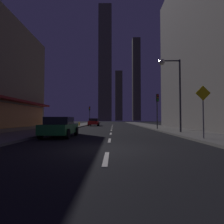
{
  "coord_description": "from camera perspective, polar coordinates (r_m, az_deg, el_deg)",
  "views": [
    {
      "loc": [
        0.24,
        -8.16,
        1.29
      ],
      "look_at": [
        0.0,
        21.78,
        2.45
      ],
      "focal_mm": 29.86,
      "sensor_mm": 36.0,
      "label": 1
    }
  ],
  "objects": [
    {
      "name": "building_apartment_right",
      "position": [
        29.63,
        30.65,
        16.87
      ],
      "size": [
        11.0,
        20.0,
        21.65
      ],
      "primitive_type": "cube",
      "color": "slate",
      "rests_on": "ground"
    },
    {
      "name": "pedestrian_crossing_sign",
      "position": [
        12.37,
        26.13,
        1.37
      ],
      "size": [
        0.91,
        0.08,
        3.15
      ],
      "color": "slate",
      "rests_on": "sidewalk_right"
    },
    {
      "name": "sidewalk_left",
      "position": [
        40.82,
        -9.78,
        -3.89
      ],
      "size": [
        4.0,
        76.0,
        0.15
      ],
      "primitive_type": "cube",
      "color": "#605E59",
      "rests_on": "ground"
    },
    {
      "name": "fire_hydrant_far_left",
      "position": [
        33.8,
        -10.03,
        -3.6
      ],
      "size": [
        0.42,
        0.3,
        0.65
      ],
      "color": "gold",
      "rests_on": "sidewalk_left"
    },
    {
      "name": "sidewalk_right",
      "position": [
        40.74,
        10.03,
        -3.89
      ],
      "size": [
        4.0,
        76.0,
        0.15
      ],
      "primitive_type": "cube",
      "color": "#605E59",
      "rests_on": "ground"
    },
    {
      "name": "car_parked_near",
      "position": [
        13.91,
        -15.62,
        -4.4
      ],
      "size": [
        1.98,
        4.24,
        1.45
      ],
      "color": "#1E722D",
      "rests_on": "ground"
    },
    {
      "name": "ground_plane",
      "position": [
        40.18,
        0.12,
        -4.13
      ],
      "size": [
        78.0,
        136.0,
        0.1
      ],
      "primitive_type": "cube",
      "color": "black"
    },
    {
      "name": "skyscraper_distant_tall",
      "position": [
        127.21,
        -2.11,
        14.72
      ],
      "size": [
        8.5,
        7.51,
        76.67
      ],
      "primitive_type": "cube",
      "color": "brown",
      "rests_on": "ground"
    },
    {
      "name": "skyscraper_distant_short",
      "position": [
        163.9,
        7.46,
        9.85
      ],
      "size": [
        6.56,
        7.11,
        70.98
      ],
      "primitive_type": "cube",
      "color": "#4B4738",
      "rests_on": "ground"
    },
    {
      "name": "street_lamp_right",
      "position": [
        17.77,
        17.54,
        10.15
      ],
      "size": [
        1.96,
        0.56,
        6.58
      ],
      "color": "#38383D",
      "rests_on": "sidewalk_right"
    },
    {
      "name": "traffic_light_far_left",
      "position": [
        44.99,
        -6.87,
        0.22
      ],
      "size": [
        0.32,
        0.48,
        4.2
      ],
      "color": "#2D2D2D",
      "rests_on": "sidewalk_left"
    },
    {
      "name": "lane_marking_center",
      "position": [
        24.39,
        -0.11,
        -5.24
      ],
      "size": [
        0.16,
        38.6,
        0.01
      ],
      "color": "silver",
      "rests_on": "ground"
    },
    {
      "name": "traffic_light_near_right",
      "position": [
        22.98,
        13.7,
        2.59
      ],
      "size": [
        0.32,
        0.48,
        4.2
      ],
      "color": "#2D2D2D",
      "rests_on": "sidewalk_right"
    },
    {
      "name": "skyscraper_distant_mid",
      "position": [
        157.78,
        2.08,
        4.94
      ],
      "size": [
        6.01,
        6.07,
        41.86
      ],
      "primitive_type": "cube",
      "color": "#474435",
      "rests_on": "ground"
    },
    {
      "name": "car_parked_far",
      "position": [
        36.39,
        -5.6,
        -3.07
      ],
      "size": [
        1.98,
        4.24,
        1.45
      ],
      "color": "#B21919",
      "rests_on": "ground"
    }
  ]
}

